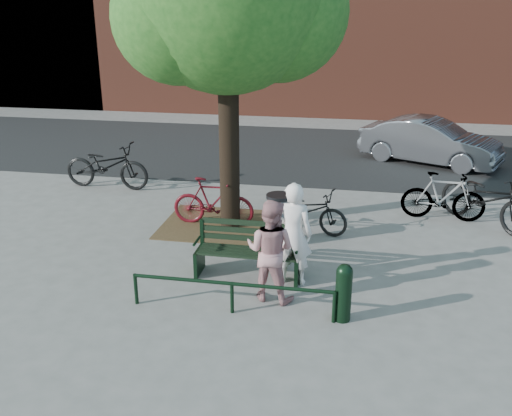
% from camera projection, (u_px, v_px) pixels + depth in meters
% --- Properties ---
extents(ground, '(90.00, 90.00, 0.00)m').
position_uv_depth(ground, '(248.00, 276.00, 9.61)').
color(ground, gray).
rests_on(ground, ground).
extents(dirt_pit, '(2.40, 2.00, 0.02)m').
position_uv_depth(dirt_pit, '(221.00, 225.00, 11.81)').
color(dirt_pit, brown).
rests_on(dirt_pit, ground).
extents(road, '(40.00, 7.00, 0.01)m').
position_uv_depth(road, '(301.00, 152.00, 17.46)').
color(road, black).
rests_on(road, ground).
extents(park_bench, '(1.74, 0.54, 0.97)m').
position_uv_depth(park_bench, '(249.00, 249.00, 9.52)').
color(park_bench, black).
rests_on(park_bench, ground).
extents(guard_railing, '(3.06, 0.06, 0.51)m').
position_uv_depth(guard_railing, '(232.00, 288.00, 8.37)').
color(guard_railing, black).
rests_on(guard_railing, ground).
extents(person_left, '(0.64, 0.44, 1.72)m').
position_uv_depth(person_left, '(293.00, 234.00, 9.12)').
color(person_left, white).
rests_on(person_left, ground).
extents(person_right, '(0.90, 0.77, 1.62)m').
position_uv_depth(person_right, '(270.00, 250.00, 8.66)').
color(person_right, tan).
rests_on(person_right, ground).
extents(bollard, '(0.24, 0.24, 0.89)m').
position_uv_depth(bollard, '(344.00, 290.00, 8.15)').
color(bollard, black).
rests_on(bollard, ground).
extents(litter_bin, '(0.48, 0.48, 0.99)m').
position_uv_depth(litter_bin, '(279.00, 219.00, 10.74)').
color(litter_bin, gray).
rests_on(litter_bin, ground).
extents(bicycle_a, '(2.19, 0.84, 1.14)m').
position_uv_depth(bicycle_a, '(107.00, 166.00, 13.98)').
color(bicycle_a, black).
rests_on(bicycle_a, ground).
extents(bicycle_b, '(1.69, 0.50, 1.01)m').
position_uv_depth(bicycle_b, '(213.00, 202.00, 11.67)').
color(bicycle_b, '#4F0B12').
rests_on(bicycle_b, ground).
extents(bicycle_c, '(1.82, 1.10, 0.90)m').
position_uv_depth(bicycle_c, '(307.00, 210.00, 11.36)').
color(bicycle_c, black).
rests_on(bicycle_c, ground).
extents(bicycle_d, '(1.75, 0.61, 1.03)m').
position_uv_depth(bicycle_d, '(443.00, 196.00, 11.94)').
color(bicycle_d, gray).
rests_on(bicycle_d, ground).
extents(bicycle_e, '(2.07, 2.13, 1.16)m').
position_uv_depth(bicycle_e, '(487.00, 199.00, 11.61)').
color(bicycle_e, black).
rests_on(bicycle_e, ground).
extents(parked_car, '(4.07, 2.82, 1.27)m').
position_uv_depth(parked_car, '(430.00, 141.00, 16.09)').
color(parked_car, slate).
rests_on(parked_car, ground).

